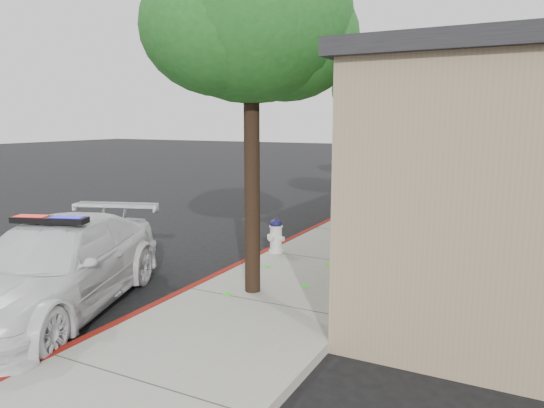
{
  "coord_description": "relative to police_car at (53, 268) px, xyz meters",
  "views": [
    {
      "loc": [
        5.53,
        -7.22,
        3.21
      ],
      "look_at": [
        0.53,
        2.47,
        1.39
      ],
      "focal_mm": 33.35,
      "sensor_mm": 36.0,
      "label": 1
    }
  ],
  "objects": [
    {
      "name": "red_curb",
      "position": [
        1.54,
        4.65,
        -0.69
      ],
      "size": [
        0.14,
        60.0,
        0.16
      ],
      "primitive_type": "cube",
      "color": "maroon",
      "rests_on": "ground"
    },
    {
      "name": "police_car",
      "position": [
        0.0,
        0.0,
        0.0
      ],
      "size": [
        3.76,
        5.67,
        1.65
      ],
      "rotation": [
        0.0,
        0.0,
        0.34
      ],
      "color": "white",
      "rests_on": "ground"
    },
    {
      "name": "sidewalk",
      "position": [
        3.08,
        4.65,
        -0.69
      ],
      "size": [
        3.2,
        60.0,
        0.15
      ],
      "primitive_type": "cube",
      "color": "gray",
      "rests_on": "ground"
    },
    {
      "name": "street_tree_mid",
      "position": [
        2.82,
        9.78,
        3.41
      ],
      "size": [
        3.0,
        2.8,
        5.35
      ],
      "rotation": [
        0.0,
        0.0,
        -0.15
      ],
      "color": "black",
      "rests_on": "sidewalk"
    },
    {
      "name": "fire_hydrant",
      "position": [
        1.82,
        4.66,
        -0.21
      ],
      "size": [
        0.47,
        0.41,
        0.81
      ],
      "rotation": [
        0.0,
        0.0,
        -0.23
      ],
      "color": "silver",
      "rests_on": "sidewalk"
    },
    {
      "name": "street_tree_far",
      "position": [
        2.24,
        16.88,
        4.13
      ],
      "size": [
        3.36,
        3.49,
        6.31
      ],
      "rotation": [
        0.0,
        0.0,
        0.43
      ],
      "color": "black",
      "rests_on": "sidewalk"
    },
    {
      "name": "ground",
      "position": [
        1.48,
        1.65,
        -0.77
      ],
      "size": [
        120.0,
        120.0,
        0.0
      ],
      "primitive_type": "plane",
      "color": "black",
      "rests_on": "ground"
    },
    {
      "name": "street_tree_near",
      "position": [
        2.68,
        2.06,
        4.02
      ],
      "size": [
        3.39,
        3.5,
        6.21
      ],
      "rotation": [
        0.0,
        0.0,
        0.31
      ],
      "color": "black",
      "rests_on": "sidewalk"
    }
  ]
}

